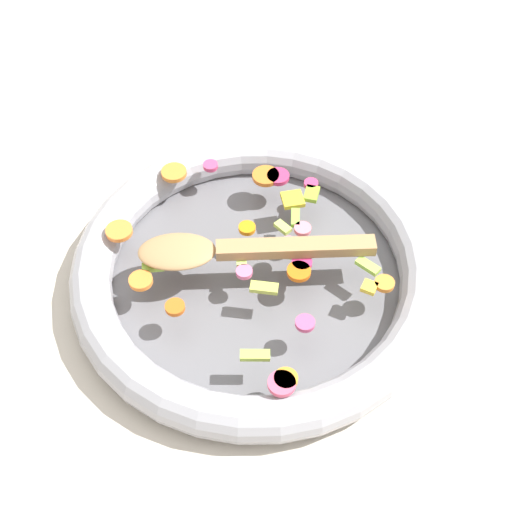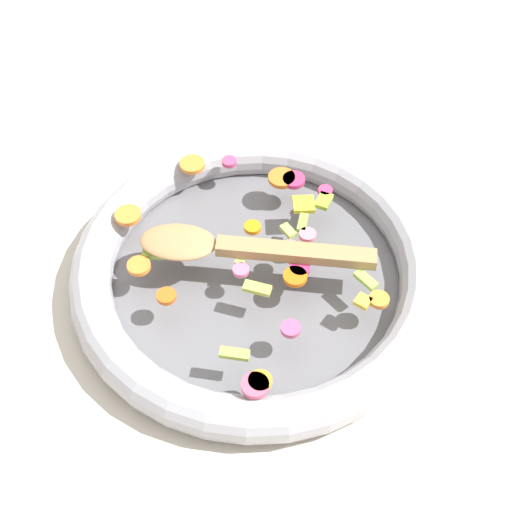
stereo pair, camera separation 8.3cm
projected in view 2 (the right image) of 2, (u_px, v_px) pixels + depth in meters
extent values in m
plane|color=beige|center=(256.00, 282.00, 0.87)|extent=(4.00, 4.00, 0.00)
cylinder|color=slate|center=(256.00, 279.00, 0.86)|extent=(0.39, 0.39, 0.01)
torus|color=#9E9EA5|center=(256.00, 269.00, 0.85)|extent=(0.44, 0.44, 0.05)
cylinder|color=orange|center=(297.00, 275.00, 0.81)|extent=(0.03, 0.03, 0.01)
cylinder|color=orange|center=(260.00, 381.00, 0.72)|extent=(0.04, 0.04, 0.01)
cylinder|color=orange|center=(253.00, 227.00, 0.85)|extent=(0.03, 0.03, 0.01)
cylinder|color=orange|center=(192.00, 165.00, 0.92)|extent=(0.04, 0.04, 0.01)
cylinder|color=orange|center=(128.00, 215.00, 0.87)|extent=(0.05, 0.05, 0.01)
cylinder|color=#D55F1A|center=(166.00, 296.00, 0.79)|extent=(0.03, 0.03, 0.01)
cylinder|color=orange|center=(282.00, 178.00, 0.91)|extent=(0.04, 0.04, 0.01)
cylinder|color=orange|center=(139.00, 266.00, 0.82)|extent=(0.03, 0.03, 0.01)
cylinder|color=orange|center=(379.00, 300.00, 0.79)|extent=(0.02, 0.02, 0.01)
cube|color=#AACD4C|center=(235.00, 354.00, 0.74)|extent=(0.03, 0.02, 0.01)
cube|color=#A3BE48|center=(289.00, 254.00, 0.83)|extent=(0.02, 0.03, 0.01)
cube|color=#A7DD50|center=(366.00, 280.00, 0.80)|extent=(0.03, 0.02, 0.01)
cube|color=#93C744|center=(153.00, 254.00, 0.83)|extent=(0.03, 0.02, 0.01)
cube|color=#BDC74D|center=(257.00, 288.00, 0.80)|extent=(0.03, 0.02, 0.01)
cube|color=#B9DD5B|center=(288.00, 231.00, 0.85)|extent=(0.02, 0.02, 0.01)
cube|color=#B7D962|center=(241.00, 256.00, 0.83)|extent=(0.02, 0.03, 0.01)
cube|color=#88B132|center=(324.00, 201.00, 0.88)|extent=(0.02, 0.03, 0.01)
cube|color=#86C043|center=(303.00, 223.00, 0.86)|extent=(0.02, 0.03, 0.01)
cylinder|color=#CD2F6A|center=(300.00, 268.00, 0.82)|extent=(0.03, 0.03, 0.01)
cylinder|color=#D94E80|center=(291.00, 329.00, 0.76)|extent=(0.03, 0.03, 0.01)
cylinder|color=#E55170|center=(255.00, 385.00, 0.72)|extent=(0.04, 0.04, 0.01)
cylinder|color=#D96F83|center=(291.00, 248.00, 0.83)|extent=(0.03, 0.03, 0.01)
cylinder|color=#DB396B|center=(325.00, 191.00, 0.89)|extent=(0.02, 0.02, 0.01)
cylinder|color=pink|center=(308.00, 235.00, 0.85)|extent=(0.03, 0.03, 0.01)
cylinder|color=#CC3262|center=(294.00, 180.00, 0.91)|extent=(0.04, 0.04, 0.01)
cylinder|color=#D64272|center=(229.00, 162.00, 0.93)|extent=(0.02, 0.02, 0.01)
cylinder|color=#D14286|center=(173.00, 246.00, 0.84)|extent=(0.03, 0.03, 0.01)
cylinder|color=pink|center=(238.00, 269.00, 0.82)|extent=(0.03, 0.03, 0.01)
cube|color=yellow|center=(363.00, 301.00, 0.79)|extent=(0.02, 0.02, 0.01)
cube|color=yellow|center=(301.00, 203.00, 0.88)|extent=(0.04, 0.04, 0.01)
cube|color=#A87F51|center=(296.00, 252.00, 0.82)|extent=(0.17, 0.11, 0.01)
ellipsoid|color=#A87F51|center=(178.00, 242.00, 0.83)|extent=(0.11, 0.09, 0.01)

